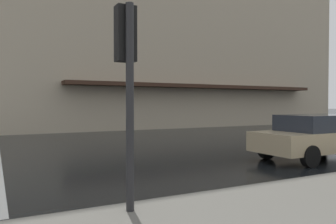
# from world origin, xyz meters

# --- Properties ---
(haussmann_block_corner) EXTENTS (16.95, 28.31, 22.61)m
(haussmann_block_corner) POSITION_xyz_m (20.37, -15.70, 11.07)
(haussmann_block_corner) COLOR tan
(haussmann_block_corner) RESTS_ON ground_plane
(traffic_signal_post) EXTENTS (0.44, 0.30, 3.10)m
(traffic_signal_post) POSITION_xyz_m (-3.30, -4.00, 2.39)
(traffic_signal_post) COLOR #232326
(traffic_signal_post) RESTS_ON sidewalk_pavement
(car_champagne) EXTENTS (1.85, 4.10, 1.41)m
(car_champagne) POSITION_xyz_m (-1.00, -11.19, 0.76)
(car_champagne) COLOR tan
(car_champagne) RESTS_ON ground_plane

